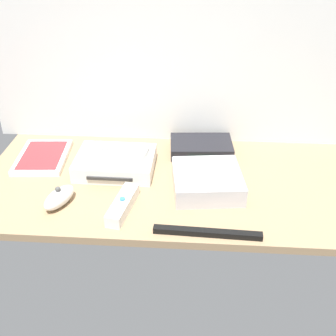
{
  "coord_description": "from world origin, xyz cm",
  "views": [
    {
      "loc": [
        6.45,
        -92.78,
        60.84
      ],
      "look_at": [
        0.0,
        0.0,
        4.0
      ],
      "focal_mm": 44.77,
      "sensor_mm": 36.0,
      "label": 1
    }
  ],
  "objects_px": {
    "sensor_bar": "(207,233)",
    "network_router": "(201,147)",
    "game_console": "(115,163)",
    "remote_wand": "(123,205)",
    "remote_classic_pad": "(119,154)",
    "remote_nunchuk": "(59,197)",
    "mini_computer": "(207,181)",
    "game_case": "(43,157)"
  },
  "relations": [
    {
      "from": "network_router",
      "to": "sensor_bar",
      "type": "relative_size",
      "value": 0.78
    },
    {
      "from": "game_console",
      "to": "game_case",
      "type": "xyz_separation_m",
      "value": [
        -0.22,
        0.04,
        -0.01
      ]
    },
    {
      "from": "game_console",
      "to": "remote_wand",
      "type": "height_order",
      "value": "game_console"
    },
    {
      "from": "mini_computer",
      "to": "remote_classic_pad",
      "type": "height_order",
      "value": "remote_classic_pad"
    },
    {
      "from": "network_router",
      "to": "remote_classic_pad",
      "type": "xyz_separation_m",
      "value": [
        -0.22,
        -0.12,
        0.04
      ]
    },
    {
      "from": "remote_wand",
      "to": "remote_nunchuk",
      "type": "bearing_deg",
      "value": -174.14
    },
    {
      "from": "game_console",
      "to": "remote_wand",
      "type": "relative_size",
      "value": 1.39
    },
    {
      "from": "game_console",
      "to": "mini_computer",
      "type": "bearing_deg",
      "value": -16.9
    },
    {
      "from": "remote_nunchuk",
      "to": "game_case",
      "type": "bearing_deg",
      "value": 140.03
    },
    {
      "from": "network_router",
      "to": "remote_classic_pad",
      "type": "relative_size",
      "value": 1.2
    },
    {
      "from": "game_console",
      "to": "network_router",
      "type": "height_order",
      "value": "game_console"
    },
    {
      "from": "mini_computer",
      "to": "remote_classic_pad",
      "type": "distance_m",
      "value": 0.25
    },
    {
      "from": "mini_computer",
      "to": "network_router",
      "type": "bearing_deg",
      "value": 94.39
    },
    {
      "from": "mini_computer",
      "to": "sensor_bar",
      "type": "relative_size",
      "value": 0.79
    },
    {
      "from": "game_console",
      "to": "sensor_bar",
      "type": "height_order",
      "value": "game_console"
    },
    {
      "from": "game_case",
      "to": "sensor_bar",
      "type": "relative_size",
      "value": 0.83
    },
    {
      "from": "remote_nunchuk",
      "to": "sensor_bar",
      "type": "relative_size",
      "value": 0.45
    },
    {
      "from": "sensor_bar",
      "to": "remote_wand",
      "type": "bearing_deg",
      "value": 160.89
    },
    {
      "from": "game_console",
      "to": "network_router",
      "type": "relative_size",
      "value": 1.13
    },
    {
      "from": "remote_nunchuk",
      "to": "sensor_bar",
      "type": "distance_m",
      "value": 0.37
    },
    {
      "from": "remote_classic_pad",
      "to": "game_case",
      "type": "bearing_deg",
      "value": 179.04
    },
    {
      "from": "network_router",
      "to": "remote_wand",
      "type": "distance_m",
      "value": 0.35
    },
    {
      "from": "game_case",
      "to": "game_console",
      "type": "bearing_deg",
      "value": -14.96
    },
    {
      "from": "game_console",
      "to": "mini_computer",
      "type": "height_order",
      "value": "mini_computer"
    },
    {
      "from": "sensor_bar",
      "to": "network_router",
      "type": "bearing_deg",
      "value": 94.57
    },
    {
      "from": "remote_classic_pad",
      "to": "game_console",
      "type": "bearing_deg",
      "value": 163.67
    },
    {
      "from": "game_console",
      "to": "sensor_bar",
      "type": "bearing_deg",
      "value": -45.38
    },
    {
      "from": "remote_wand",
      "to": "sensor_bar",
      "type": "distance_m",
      "value": 0.22
    },
    {
      "from": "mini_computer",
      "to": "remote_classic_pad",
      "type": "relative_size",
      "value": 1.2
    },
    {
      "from": "remote_classic_pad",
      "to": "network_router",
      "type": "bearing_deg",
      "value": 40.09
    },
    {
      "from": "remote_nunchuk",
      "to": "remote_classic_pad",
      "type": "bearing_deg",
      "value": 75.14
    },
    {
      "from": "remote_wand",
      "to": "sensor_bar",
      "type": "bearing_deg",
      "value": -11.28
    },
    {
      "from": "sensor_bar",
      "to": "remote_classic_pad",
      "type": "bearing_deg",
      "value": 135.35
    },
    {
      "from": "remote_nunchuk",
      "to": "remote_classic_pad",
      "type": "relative_size",
      "value": 0.7
    },
    {
      "from": "game_case",
      "to": "remote_classic_pad",
      "type": "height_order",
      "value": "remote_classic_pad"
    },
    {
      "from": "sensor_bar",
      "to": "game_console",
      "type": "bearing_deg",
      "value": 136.19
    },
    {
      "from": "game_case",
      "to": "remote_wand",
      "type": "relative_size",
      "value": 1.31
    },
    {
      "from": "remote_classic_pad",
      "to": "sensor_bar",
      "type": "xyz_separation_m",
      "value": [
        0.24,
        -0.25,
        -0.05
      ]
    },
    {
      "from": "network_router",
      "to": "sensor_bar",
      "type": "height_order",
      "value": "network_router"
    },
    {
      "from": "remote_wand",
      "to": "remote_classic_pad",
      "type": "xyz_separation_m",
      "value": [
        -0.04,
        0.17,
        0.04
      ]
    },
    {
      "from": "game_case",
      "to": "remote_nunchuk",
      "type": "relative_size",
      "value": 1.83
    },
    {
      "from": "sensor_bar",
      "to": "remote_nunchuk",
      "type": "bearing_deg",
      "value": 168.11
    }
  ]
}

